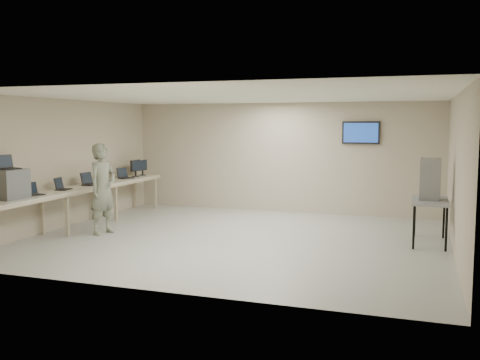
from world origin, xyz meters
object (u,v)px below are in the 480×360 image
(workbench, at_px, (81,190))
(side_table, at_px, (430,204))
(soldier, at_px, (103,189))
(equipment_box, at_px, (11,184))

(workbench, height_order, side_table, workbench)
(side_table, bearing_deg, soldier, -169.18)
(workbench, xyz_separation_m, side_table, (7.19, 0.80, -0.06))
(equipment_box, distance_m, soldier, 1.86)
(workbench, height_order, soldier, soldier)
(soldier, height_order, side_table, soldier)
(equipment_box, xyz_separation_m, soldier, (0.88, 1.62, -0.24))
(workbench, xyz_separation_m, soldier, (0.82, -0.42, 0.11))
(side_table, bearing_deg, workbench, -173.66)
(equipment_box, relative_size, soldier, 0.29)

